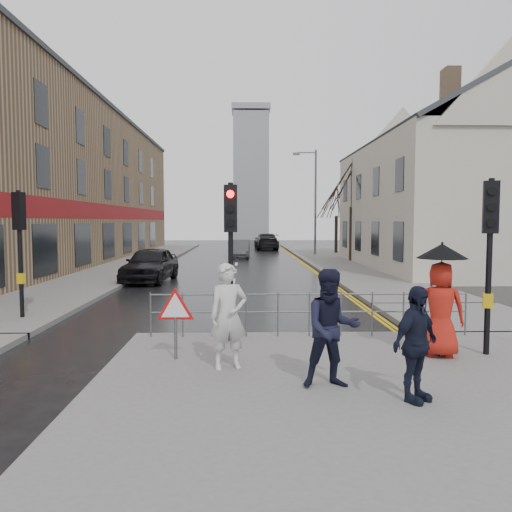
{
  "coord_description": "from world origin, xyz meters",
  "views": [
    {
      "loc": [
        0.48,
        -10.44,
        2.73
      ],
      "look_at": [
        0.82,
        3.49,
        1.75
      ],
      "focal_mm": 35.0,
      "sensor_mm": 36.0,
      "label": 1
    }
  ],
  "objects": [
    {
      "name": "ground",
      "position": [
        0.0,
        0.0,
        0.0
      ],
      "size": [
        120.0,
        120.0,
        0.0
      ],
      "primitive_type": "plane",
      "color": "black",
      "rests_on": "ground"
    },
    {
      "name": "near_pavement",
      "position": [
        3.0,
        -3.5,
        0.07
      ],
      "size": [
        10.0,
        9.0,
        0.14
      ],
      "primitive_type": "cube",
      "color": "#605E5B",
      "rests_on": "ground"
    },
    {
      "name": "left_pavement",
      "position": [
        -6.5,
        23.0,
        0.07
      ],
      "size": [
        4.0,
        44.0,
        0.14
      ],
      "primitive_type": "cube",
      "color": "#605E5B",
      "rests_on": "ground"
    },
    {
      "name": "right_pavement",
      "position": [
        6.5,
        25.0,
        0.07
      ],
      "size": [
        4.0,
        40.0,
        0.14
      ],
      "primitive_type": "cube",
      "color": "#605E5B",
      "rests_on": "ground"
    },
    {
      "name": "pavement_bridge_right",
      "position": [
        6.5,
        3.0,
        0.07
      ],
      "size": [
        4.0,
        4.2,
        0.14
      ],
      "primitive_type": "cube",
      "color": "#605E5B",
      "rests_on": "ground"
    },
    {
      "name": "building_left_terrace",
      "position": [
        -12.0,
        22.0,
        5.0
      ],
      "size": [
        8.0,
        42.0,
        10.0
      ],
      "primitive_type": "cube",
      "color": "#927454",
      "rests_on": "ground"
    },
    {
      "name": "building_right_cream",
      "position": [
        12.0,
        18.0,
        4.78
      ],
      "size": [
        9.0,
        16.4,
        10.1
      ],
      "color": "beige",
      "rests_on": "ground"
    },
    {
      "name": "church_tower",
      "position": [
        1.5,
        62.0,
        9.0
      ],
      "size": [
        5.0,
        5.0,
        18.0
      ],
      "primitive_type": "cube",
      "color": "gray",
      "rests_on": "ground"
    },
    {
      "name": "traffic_signal_near_left",
      "position": [
        0.2,
        0.2,
        2.46
      ],
      "size": [
        0.28,
        0.27,
        3.4
      ],
      "color": "black",
      "rests_on": "near_pavement"
    },
    {
      "name": "traffic_signal_near_right",
      "position": [
        5.2,
        -1.0,
        2.46
      ],
      "size": [
        0.34,
        0.33,
        3.4
      ],
      "color": "black",
      "rests_on": "near_pavement"
    },
    {
      "name": "traffic_signal_far_left",
      "position": [
        -5.5,
        3.0,
        2.46
      ],
      "size": [
        0.34,
        0.33,
        3.4
      ],
      "color": "black",
      "rests_on": "left_pavement"
    },
    {
      "name": "guard_railing_front",
      "position": [
        1.95,
        0.6,
        0.86
      ],
      "size": [
        7.14,
        0.04,
        1.0
      ],
      "color": "#595B5E",
      "rests_on": "near_pavement"
    },
    {
      "name": "warning_sign",
      "position": [
        -0.8,
        -1.21,
        1.04
      ],
      "size": [
        0.8,
        0.07,
        1.35
      ],
      "color": "#595B5E",
      "rests_on": "near_pavement"
    },
    {
      "name": "street_lamp",
      "position": [
        5.82,
        28.0,
        4.71
      ],
      "size": [
        1.83,
        0.25,
        8.0
      ],
      "color": "#595B5E",
      "rests_on": "right_pavement"
    },
    {
      "name": "tree_near",
      "position": [
        7.5,
        22.0,
        5.14
      ],
      "size": [
        2.4,
        2.4,
        6.58
      ],
      "color": "#2F241A",
      "rests_on": "right_pavement"
    },
    {
      "name": "tree_far",
      "position": [
        8.0,
        30.0,
        4.42
      ],
      "size": [
        2.4,
        2.4,
        5.64
      ],
      "color": "#2F241A",
      "rests_on": "right_pavement"
    },
    {
      "name": "pedestrian_a",
      "position": [
        0.21,
        -1.81,
        1.07
      ],
      "size": [
        0.77,
        0.62,
        1.85
      ],
      "primitive_type": "imported",
      "rotation": [
        0.0,
        0.0,
        0.28
      ],
      "color": "silver",
      "rests_on": "near_pavement"
    },
    {
      "name": "pedestrian_b",
      "position": [
        1.84,
        -2.84,
        1.07
      ],
      "size": [
        0.94,
        0.76,
        1.85
      ],
      "primitive_type": "imported",
      "rotation": [
        0.0,
        0.0,
        0.06
      ],
      "color": "black",
      "rests_on": "near_pavement"
    },
    {
      "name": "pedestrian_with_umbrella",
      "position": [
        4.23,
        -1.14,
        1.29
      ],
      "size": [
        1.01,
        0.96,
        2.16
      ],
      "color": "#AE1F14",
      "rests_on": "near_pavement"
    },
    {
      "name": "pedestrian_d",
      "position": [
        2.93,
        -3.49,
        0.98
      ],
      "size": [
        1.02,
        0.93,
        1.67
      ],
      "primitive_type": "imported",
      "rotation": [
        0.0,
        0.0,
        0.66
      ],
      "color": "black",
      "rests_on": "near_pavement"
    },
    {
      "name": "car_parked",
      "position": [
        -3.74,
        12.0,
        0.78
      ],
      "size": [
        2.27,
        4.74,
        1.56
      ],
      "primitive_type": "imported",
      "rotation": [
        0.0,
        0.0,
        -0.09
      ],
      "color": "black",
      "rests_on": "ground"
    },
    {
      "name": "car_mid",
      "position": [
        0.17,
        26.39,
        0.66
      ],
      "size": [
        1.53,
        4.07,
        1.33
      ],
      "primitive_type": "imported",
      "rotation": [
        0.0,
        0.0,
        -0.03
      ],
      "color": "#3F4244",
      "rests_on": "ground"
    },
    {
      "name": "car_far",
      "position": [
        2.62,
        36.98,
        0.77
      ],
      "size": [
        2.29,
        5.35,
        1.54
      ],
      "primitive_type": "imported",
      "rotation": [
        0.0,
        0.0,
        3.17
      ],
      "color": "black",
      "rests_on": "ground"
    }
  ]
}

